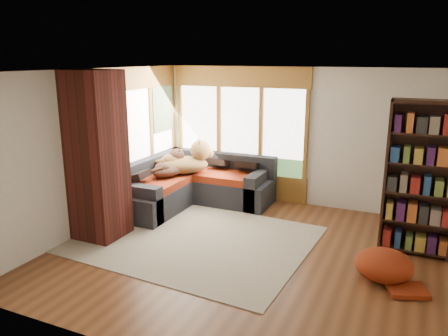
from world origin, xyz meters
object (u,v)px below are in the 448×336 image
Objects in this scene: brick_chimney at (97,156)px; bookshelf at (420,179)px; area_rug at (189,238)px; dog_tan at (187,162)px; sectional_sofa at (188,187)px; dog_brindle at (170,168)px; pouf at (384,264)px.

brick_chimney reaches higher than bookshelf.
bookshelf is at bearing 16.58° from brick_chimney.
brick_chimney is 1.17× the size of bookshelf.
dog_tan is (-0.84, 1.51, 0.81)m from area_rug.
sectional_sofa is 1.83m from area_rug.
area_rug is at bearing -61.65° from sectional_sofa.
brick_chimney reaches higher than dog_tan.
dog_tan reaches higher than area_rug.
area_rug is at bearing -164.63° from bookshelf.
sectional_sofa reaches higher than area_rug.
brick_chimney is at bearing -179.09° from dog_brindle.
area_rug is at bearing -91.49° from dog_tan.
dog_brindle is (-1.05, 1.23, 0.74)m from area_rug.
bookshelf is at bearing 15.37° from area_rug.
pouf is (-0.32, -1.01, -0.90)m from bookshelf.
area_rug is 1.91m from dog_tan.
pouf is at bearing -99.09° from dog_brindle.
dog_tan is (-4.07, 0.62, -0.29)m from bookshelf.
dog_brindle reaches higher than pouf.
brick_chimney is at bearing -102.51° from sectional_sofa.
dog_tan is at bearing 156.53° from pouf.
dog_tan is (0.47, 1.97, -0.48)m from brick_chimney.
area_rug is at bearing 177.65° from pouf.
dog_tan is 1.39× the size of dog_brindle.
pouf is (4.22, 0.34, -1.09)m from brick_chimney.
dog_tan is at bearing 76.73° from brick_chimney.
dog_tan is (-3.76, 1.63, 0.61)m from pouf.
dog_brindle is (-4.28, 0.34, -0.37)m from bookshelf.
dog_brindle is (-3.96, 1.35, 0.54)m from pouf.
pouf is 4.14m from dog_tan.
pouf is (3.77, -1.70, -0.09)m from sectional_sofa.
brick_chimney is at bearing -133.93° from dog_tan.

